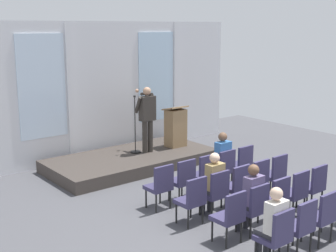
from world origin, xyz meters
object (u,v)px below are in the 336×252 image
mic_stand (135,140)px  chair_r3_c1 (300,224)px  audience_r2_c1 (251,195)px  chair_r0_c1 (183,178)px  chair_r1_c4 (275,172)px  chair_r0_c4 (242,162)px  audience_r1_c1 (213,181)px  audience_r0_c3 (221,158)px  chair_r1_c2 (237,184)px  audience_r3_c0 (273,222)px  speaker (147,115)px  lectern (176,127)px  chair_r0_c3 (224,167)px  chair_r2_c0 (231,214)px  chair_r1_c3 (257,178)px  chair_r2_c2 (276,198)px  chair_r0_c0 (160,184)px  chair_r2_c1 (254,206)px  chair_r1_c1 (216,191)px  chair_r2_c3 (295,191)px  chair_r1_c0 (192,198)px  chair_r2_c4 (314,184)px  chair_r3_c0 (277,234)px  chair_r0_c2 (204,172)px  chair_r3_c2 (322,214)px

mic_stand → chair_r3_c1: (-0.80, -5.79, -0.12)m
audience_r2_c1 → chair_r3_c1: 1.06m
chair_r0_c1 → chair_r1_c4: (1.79, -0.96, 0.00)m
chair_r0_c4 → audience_r1_c1: audience_r1_c1 is taller
audience_r0_c3 → chair_r1_c4: audience_r0_c3 is taller
chair_r1_c2 → audience_r3_c0: audience_r3_c0 is taller
speaker → lectern: bearing=-0.3°
speaker → chair_r0_c3: 2.85m
chair_r0_c3 → chair_r2_c0: (-1.79, -1.93, 0.00)m
chair_r1_c3 → chair_r2_c2: size_ratio=1.00×
mic_stand → chair_r0_c1: (-0.80, -2.90, -0.12)m
chair_r0_c0 → audience_r3_c0: bearing=-90.0°
chair_r0_c4 → chair_r2_c1: (-1.79, -1.93, 0.00)m
chair_r0_c1 → chair_r1_c1: 0.96m
chair_r0_c1 → chair_r2_c3: bearing=-58.2°
chair_r0_c1 → chair_r1_c0: same height
chair_r0_c0 → audience_r2_c1: 1.95m
chair_r0_c3 → audience_r1_c1: (-1.19, -0.88, 0.18)m
chair_r2_c3 → audience_r3_c0: size_ratio=0.74×
audience_r0_c3 → chair_r1_c2: (-0.60, -1.04, -0.20)m
chair_r0_c1 → audience_r2_c1: bearing=-90.0°
speaker → chair_r1_c2: size_ratio=1.87×
chair_r0_c1 → chair_r2_c4: bearing=-47.1°
mic_stand → audience_r2_c1: mic_stand is taller
chair_r1_c3 → mic_stand: bearing=95.8°
chair_r3_c0 → chair_r3_c1: size_ratio=1.00×
chair_r3_c0 → audience_r2_c1: bearing=60.3°
chair_r1_c3 → chair_r1_c0: bearing=180.0°
chair_r1_c0 → chair_r1_c4: 2.39m
chair_r0_c2 → chair_r2_c4: same height
lectern → chair_r0_c1: 3.44m
chair_r0_c0 → chair_r2_c2: 2.27m
chair_r2_c2 → chair_r3_c0: size_ratio=1.00×
audience_r1_c1 → chair_r0_c3: bearing=36.4°
chair_r3_c2 → chair_r0_c4: bearing=67.5°
lectern → chair_r0_c4: lectern is taller
chair_r1_c3 → chair_r3_c1: (-1.19, -1.93, 0.00)m
lectern → audience_r1_c1: 4.16m
chair_r0_c3 → chair_r1_c1: size_ratio=1.00×
chair_r2_c2 → chair_r3_c0: same height
chair_r0_c1 → audience_r0_c3: (1.19, 0.08, 0.20)m
chair_r2_c3 → audience_r2_c1: bearing=176.0°
audience_r1_c1 → chair_r1_c4: 1.80m
chair_r0_c1 → chair_r1_c2: same height
audience_r0_c3 → chair_r1_c0: (-1.79, -1.04, -0.20)m
chair_r3_c1 → chair_r0_c1: bearing=90.0°
speaker → mic_stand: 0.76m
chair_r0_c3 → chair_r2_c3: bearing=-90.0°
audience_r1_c1 → chair_r3_c1: size_ratio=1.36×
chair_r3_c2 → chair_r2_c2: bearing=90.0°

